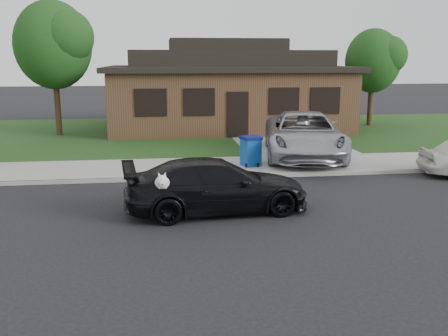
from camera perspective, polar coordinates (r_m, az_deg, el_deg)
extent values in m
plane|color=black|center=(12.60, -8.85, -5.29)|extent=(120.00, 120.00, 0.00)
cube|color=gray|center=(17.41, -8.48, -0.10)|extent=(60.00, 3.00, 0.12)
cube|color=gray|center=(15.95, -8.57, -1.27)|extent=(60.00, 0.12, 0.12)
cube|color=#193814|center=(25.28, -8.18, 3.83)|extent=(60.00, 13.00, 0.13)
cube|color=gray|center=(23.01, 6.86, 3.03)|extent=(4.50, 13.00, 0.14)
imported|color=black|center=(12.53, -0.85, -2.03)|extent=(4.80, 2.33, 1.34)
ellipsoid|color=white|center=(11.61, -7.08, -1.68)|extent=(0.34, 0.40, 0.30)
sphere|color=white|center=(11.36, -7.08, -1.47)|extent=(0.26, 0.26, 0.26)
cube|color=white|center=(11.25, -7.07, -1.85)|extent=(0.09, 0.12, 0.08)
sphere|color=black|center=(11.19, -7.07, -1.92)|extent=(0.04, 0.04, 0.04)
cone|color=white|center=(11.38, -7.44, -0.76)|extent=(0.11, 0.11, 0.14)
cone|color=white|center=(11.38, -6.77, -0.74)|extent=(0.11, 0.11, 0.14)
imported|color=#A7A9AE|center=(19.09, 9.11, 3.79)|extent=(3.86, 6.45, 1.68)
cube|color=#0D4190|center=(17.43, 3.07, 1.79)|extent=(0.72, 0.72, 0.93)
cube|color=#070D5A|center=(17.34, 3.09, 3.46)|extent=(0.78, 0.78, 0.10)
cylinder|color=black|center=(17.19, 2.55, 0.31)|extent=(0.09, 0.15, 0.14)
cylinder|color=black|center=(17.27, 3.90, 0.35)|extent=(0.09, 0.15, 0.14)
cube|color=#422B1C|center=(27.33, 0.26, 7.90)|extent=(12.00, 8.00, 3.00)
cube|color=black|center=(27.24, 0.26, 11.31)|extent=(12.60, 8.60, 0.25)
cube|color=black|center=(27.24, 0.26, 12.41)|extent=(10.00, 6.50, 0.80)
cube|color=black|center=(27.25, 0.27, 13.89)|extent=(6.00, 3.50, 0.60)
cube|color=black|center=(23.39, 1.57, 6.14)|extent=(1.00, 0.06, 2.10)
cube|color=black|center=(23.06, -8.37, 7.42)|extent=(1.30, 0.05, 1.10)
cube|color=black|center=(23.13, -2.87, 7.55)|extent=(1.30, 0.05, 1.10)
cube|color=black|center=(23.78, 6.87, 7.61)|extent=(1.30, 0.05, 1.10)
cube|color=black|center=(24.34, 11.48, 7.56)|extent=(1.30, 0.05, 1.10)
cylinder|color=#332114|center=(25.59, -18.46, 6.36)|extent=(0.28, 0.28, 2.48)
ellipsoid|color=#143811|center=(25.48, -18.94, 13.16)|extent=(3.60, 3.60, 4.14)
sphere|color=#26591E|center=(24.83, -17.57, 14.12)|extent=(2.52, 2.52, 2.52)
cylinder|color=#332114|center=(29.05, 16.35, 6.71)|extent=(0.28, 0.28, 2.03)
ellipsoid|color=#143811|center=(28.93, 16.66, 11.66)|extent=(3.00, 3.00, 3.45)
sphere|color=#26591E|center=(28.77, 18.18, 12.16)|extent=(2.10, 2.10, 2.10)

